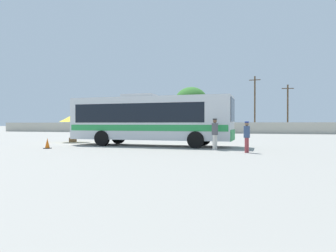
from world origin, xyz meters
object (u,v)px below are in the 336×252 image
at_px(roadside_tree_left, 139,110).
at_px(passenger_waiting_on_apron, 247,135).
at_px(coach_bus_silver_green, 149,118).
at_px(parked_car_second_silver, 164,129).
at_px(vendor_umbrella_secondary_yellow, 73,119).
at_px(roadside_tree_midleft, 191,101).
at_px(parked_car_leftmost_red, 129,128).
at_px(traffic_cone_on_apron, 47,143).
at_px(attendant_by_bus_door, 215,132).
at_px(parked_car_third_silver, 201,129).
at_px(utility_pole_near, 288,108).
at_px(utility_pole_far, 255,103).

bearing_deg(roadside_tree_left, passenger_waiting_on_apron, -61.17).
distance_m(coach_bus_silver_green, parked_car_second_silver, 25.22).
distance_m(vendor_umbrella_secondary_yellow, roadside_tree_left, 34.36).
relative_size(coach_bus_silver_green, roadside_tree_midleft, 1.36).
bearing_deg(parked_car_leftmost_red, roadside_tree_midleft, 54.44).
bearing_deg(traffic_cone_on_apron, attendant_by_bus_door, 10.72).
bearing_deg(coach_bus_silver_green, vendor_umbrella_secondary_yellow, 164.41).
distance_m(parked_car_third_silver, utility_pole_near, 14.58).
bearing_deg(traffic_cone_on_apron, parked_car_leftmost_red, 103.98).
xyz_separation_m(utility_pole_far, roadside_tree_left, (-21.44, 3.19, -0.65)).
bearing_deg(attendant_by_bus_door, vendor_umbrella_secondary_yellow, 160.81).
bearing_deg(passenger_waiting_on_apron, utility_pole_near, 81.88).
distance_m(coach_bus_silver_green, utility_pole_near, 33.66).
relative_size(roadside_tree_midleft, traffic_cone_on_apron, 12.77).
distance_m(parked_car_second_silver, utility_pole_near, 19.61).
distance_m(utility_pole_far, roadside_tree_left, 21.68).
distance_m(passenger_waiting_on_apron, parked_car_third_silver, 28.78).
relative_size(parked_car_leftmost_red, traffic_cone_on_apron, 7.20).
bearing_deg(attendant_by_bus_door, parked_car_leftmost_red, 122.41).
height_order(attendant_by_bus_door, parked_car_leftmost_red, attendant_by_bus_door).
distance_m(attendant_by_bus_door, traffic_cone_on_apron, 10.07).
xyz_separation_m(vendor_umbrella_secondary_yellow, parked_car_leftmost_red, (-4.86, 22.55, -1.13)).
xyz_separation_m(coach_bus_silver_green, parked_car_leftmost_red, (-12.19, 24.60, -1.12)).
bearing_deg(parked_car_third_silver, parked_car_second_silver, -179.38).
relative_size(attendant_by_bus_door, parked_car_leftmost_red, 0.39).
bearing_deg(parked_car_second_silver, roadside_tree_left, 127.07).
height_order(parked_car_second_silver, parked_car_third_silver, parked_car_third_silver).
distance_m(vendor_umbrella_secondary_yellow, roadside_tree_midleft, 33.55).
bearing_deg(roadside_tree_left, roadside_tree_midleft, -1.38).
bearing_deg(parked_car_leftmost_red, utility_pole_near, 16.22).
height_order(passenger_waiting_on_apron, parked_car_third_silver, passenger_waiting_on_apron).
distance_m(parked_car_leftmost_red, parked_car_second_silver, 5.82).
relative_size(attendant_by_bus_door, roadside_tree_left, 0.28).
bearing_deg(roadside_tree_left, attendant_by_bus_door, -62.53).
xyz_separation_m(vendor_umbrella_secondary_yellow, utility_pole_near, (18.94, 29.47, 2.09)).
distance_m(parked_car_leftmost_red, parked_car_third_silver, 11.46).
xyz_separation_m(roadside_tree_left, traffic_cone_on_apron, (9.73, -39.56, -3.84)).
distance_m(roadside_tree_left, roadside_tree_midleft, 10.34).
bearing_deg(passenger_waiting_on_apron, vendor_umbrella_secondary_yellow, 158.74).
relative_size(utility_pole_near, traffic_cone_on_apron, 11.88).
bearing_deg(vendor_umbrella_secondary_yellow, attendant_by_bus_door, -19.19).
distance_m(parked_car_third_silver, roadside_tree_left, 18.20).
relative_size(attendant_by_bus_door, utility_pole_far, 0.19).
bearing_deg(vendor_umbrella_secondary_yellow, parked_car_leftmost_red, 102.16).
distance_m(passenger_waiting_on_apron, roadside_tree_left, 44.52).
xyz_separation_m(parked_car_leftmost_red, utility_pole_far, (18.84, 7.72, 4.04)).
relative_size(vendor_umbrella_secondary_yellow, parked_car_leftmost_red, 0.48).
bearing_deg(parked_car_leftmost_red, passenger_waiting_on_apron, -56.08).
xyz_separation_m(parked_car_second_silver, traffic_cone_on_apron, (1.32, -28.43, -0.46)).
relative_size(coach_bus_silver_green, roadside_tree_left, 1.71).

